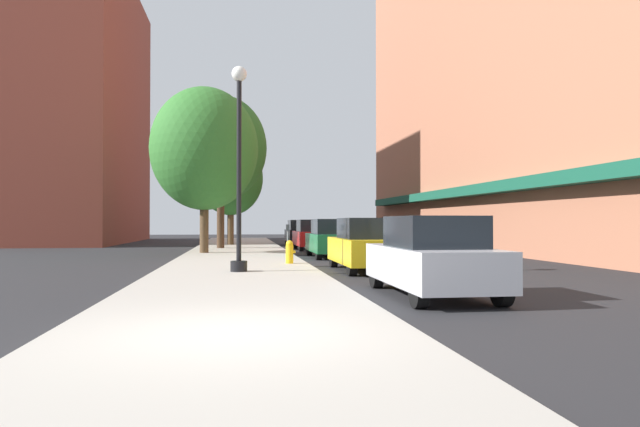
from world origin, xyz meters
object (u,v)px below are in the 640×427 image
Objects in this scene: parking_meter_near at (288,236)px; tree_near at (204,149)px; tree_mid at (231,178)px; car_silver at (432,257)px; car_red at (312,235)px; tree_far at (221,148)px; lamppost at (239,164)px; car_green at (332,239)px; car_black at (301,233)px; car_yellow at (367,245)px; fire_hydrant at (290,252)px.

parking_meter_near is 0.17× the size of tree_near.
tree_mid is 25.34m from car_silver.
tree_mid reaches higher than parking_meter_near.
car_red is at bearing 37.57° from tree_near.
tree_far is 6.89m from car_red.
lamppost is 7.94m from parking_meter_near.
car_green is 12.57m from car_black.
car_yellow is at bearing -88.97° from car_black.
tree_far is at bearing 93.84° from lamppost.
car_red is at bearing 79.04° from fire_hydrant.
tree_far reaches higher than tree_mid.
car_yellow and car_red have the same top height.
fire_hydrant is 9.16m from tree_near.
lamppost is at bearing -88.41° from tree_mid.
tree_mid reaches higher than car_black.
lamppost is 10.53m from tree_near.
car_red is (1.95, 7.20, -0.14)m from parking_meter_near.
car_black is at bearing 88.16° from car_yellow.
fire_hydrant is at bearing -96.28° from car_black.
car_yellow is at bearing -76.34° from tree_mid.
parking_meter_near is 0.30× the size of car_red.
fire_hydrant is 0.18× the size of car_yellow.
car_black is at bearing 81.54° from parking_meter_near.
tree_near is (-1.60, 10.27, 1.70)m from lamppost.
car_green is at bearing 65.54° from fire_hydrant.
tree_mid is 1.50× the size of car_red.
tree_near reaches higher than car_silver.
car_green is at bearing -55.04° from tree_far.
car_black is at bearing 61.38° from tree_near.
car_yellow and car_green have the same top height.
tree_near is 4.80m from tree_far.
tree_far is at bearing 125.33° from car_green.
parking_meter_near is 0.16× the size of tree_far.
car_red is (0.00, 6.66, 0.00)m from car_green.
car_green is (0.00, 13.06, 0.00)m from car_silver.
car_yellow is 1.00× the size of car_red.
tree_mid is at bearing -167.22° from car_black.
lamppost reaches higher than parking_meter_near.
car_green is at bearing -88.97° from car_black.
tree_near reaches higher than parking_meter_near.
car_silver is 1.00× the size of car_yellow.
car_yellow is 13.56m from car_red.
car_silver is 13.06m from car_green.
car_yellow is 1.00× the size of car_black.
tree_near is 11.57m from car_yellow.
tree_mid is 1.50× the size of car_silver.
tree_mid is (-0.54, 19.52, 1.04)m from lamppost.
car_green reaches higher than fire_hydrant.
tree_near reaches higher than car_green.
car_green is (5.56, -2.39, -4.10)m from tree_near.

